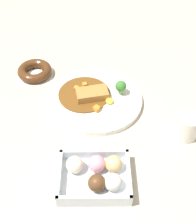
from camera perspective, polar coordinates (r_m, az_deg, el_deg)
The scene contains 5 objects.
ground_plane at distance 0.93m, azimuth -0.50°, elevation -2.22°, with size 1.60×1.60×0.00m, color #B2A893.
curry_plate at distance 0.99m, azimuth -0.75°, elevation 2.46°, with size 0.29×0.29×0.07m.
donut_box at distance 0.79m, azimuth -0.59°, elevation -11.53°, with size 0.18×0.14×0.06m.
chocolate_ring_donut at distance 1.11m, azimuth -11.76°, elevation 7.38°, with size 0.12×0.12×0.03m.
coffee_mug at distance 0.90m, azimuth 15.97°, elevation -2.60°, with size 0.06×0.06×0.08m, color silver.
Camera 1 is at (-0.00, 0.62, 0.69)m, focal length 49.64 mm.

